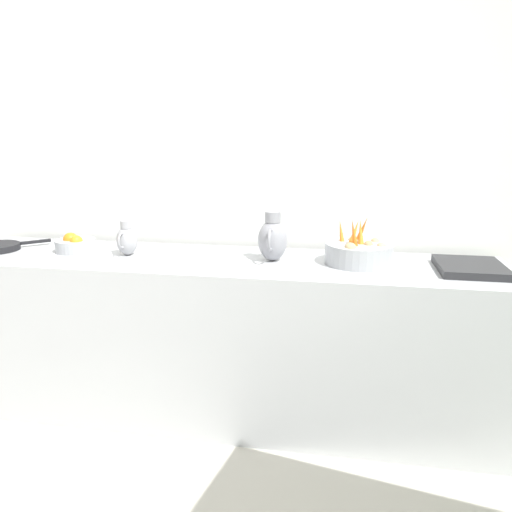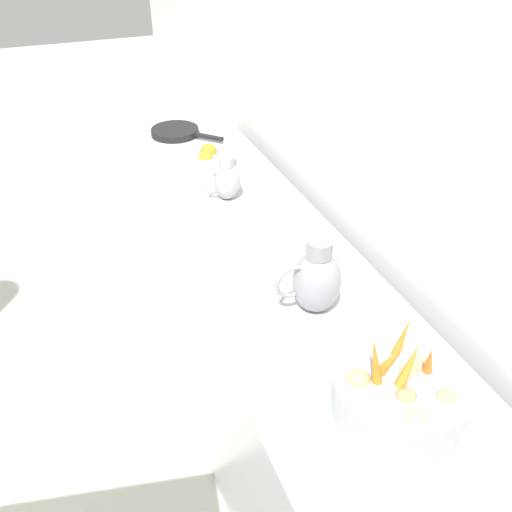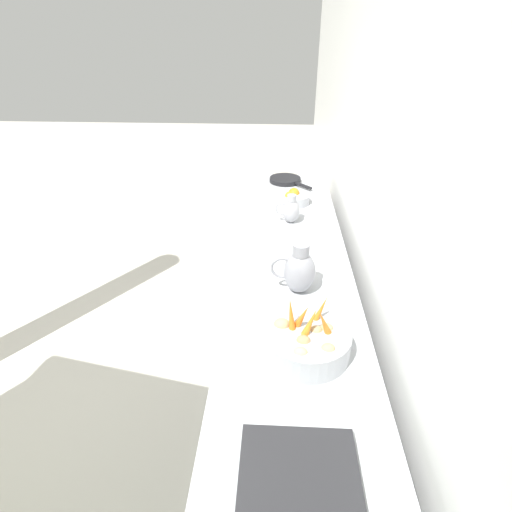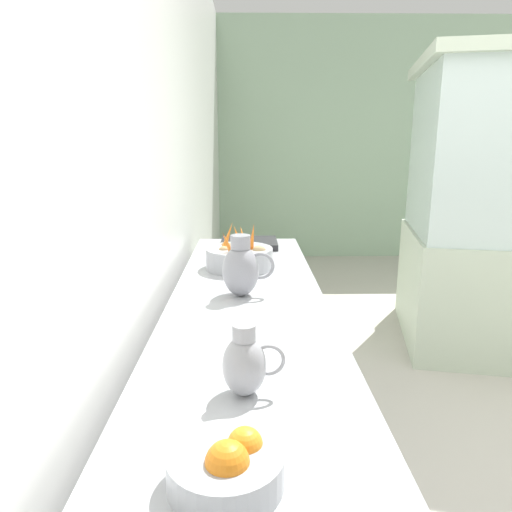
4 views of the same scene
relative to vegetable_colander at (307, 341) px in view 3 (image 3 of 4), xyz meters
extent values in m
plane|color=#B7B2A5|center=(1.57, -0.69, -0.93)|extent=(15.04, 15.04, 0.00)
cube|color=white|center=(-0.38, -0.21, 0.57)|extent=(0.10, 8.13, 3.00)
cube|color=#ADAFB5|center=(0.04, -0.71, -0.49)|extent=(0.63, 2.90, 0.87)
cylinder|color=#9EA0A5|center=(0.00, 0.00, -0.01)|extent=(0.33, 0.33, 0.10)
torus|color=#9EA0A5|center=(0.00, 0.00, -0.05)|extent=(0.20, 0.20, 0.01)
cone|color=orange|center=(0.06, -0.03, 0.09)|extent=(0.06, 0.07, 0.17)
cone|color=orange|center=(0.00, 0.01, 0.09)|extent=(0.08, 0.05, 0.15)
cone|color=orange|center=(-0.05, -0.09, 0.08)|extent=(0.08, 0.06, 0.13)
cone|color=orange|center=(0.02, -0.03, 0.09)|extent=(0.09, 0.09, 0.15)
cone|color=orange|center=(-0.06, 0.01, 0.09)|extent=(0.10, 0.09, 0.16)
ellipsoid|color=tan|center=(-0.08, -0.03, 0.04)|extent=(0.05, 0.04, 0.04)
ellipsoid|color=#9E7F56|center=(0.02, 0.04, 0.04)|extent=(0.05, 0.05, 0.04)
ellipsoid|color=tan|center=(0.03, 0.11, 0.04)|extent=(0.05, 0.05, 0.04)
ellipsoid|color=tan|center=(0.10, -0.04, 0.04)|extent=(0.07, 0.06, 0.05)
ellipsoid|color=tan|center=(-0.07, 0.08, 0.04)|extent=(0.05, 0.05, 0.04)
ellipsoid|color=tan|center=(-0.03, -0.02, 0.04)|extent=(0.05, 0.04, 0.04)
cylinder|color=#9EA0A5|center=(0.00, -1.53, -0.03)|extent=(0.22, 0.22, 0.07)
sphere|color=orange|center=(0.01, -1.55, 0.01)|extent=(0.08, 0.08, 0.08)
sphere|color=orange|center=(0.04, -1.50, 0.00)|extent=(0.07, 0.07, 0.07)
ellipsoid|color=gray|center=(0.01, -0.43, 0.05)|extent=(0.15, 0.15, 0.21)
cylinder|color=gray|center=(0.01, -0.43, 0.17)|extent=(0.08, 0.08, 0.06)
torus|color=gray|center=(0.10, -0.43, 0.07)|extent=(0.11, 0.01, 0.11)
ellipsoid|color=#939399|center=(0.03, -1.21, 0.02)|extent=(0.11, 0.11, 0.15)
cylinder|color=#939399|center=(0.03, -1.21, 0.11)|extent=(0.06, 0.06, 0.04)
torus|color=#939399|center=(0.09, -1.21, 0.03)|extent=(0.08, 0.01, 0.08)
cube|color=#232326|center=(0.05, 0.52, -0.04)|extent=(0.34, 0.30, 0.04)
cylinder|color=black|center=(0.06, -1.98, -0.04)|extent=(0.25, 0.25, 0.03)
cube|color=black|center=(-0.08, -1.82, -0.03)|extent=(0.13, 0.14, 0.02)
camera|label=1|loc=(2.42, -0.09, 0.58)|focal=34.45mm
camera|label=2|loc=(0.66, 0.70, 1.04)|focal=37.61mm
camera|label=3|loc=(0.13, 1.22, 1.07)|focal=28.79mm
camera|label=4|loc=(0.05, -2.26, 0.55)|focal=32.73mm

